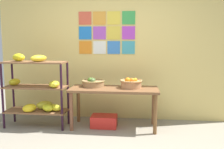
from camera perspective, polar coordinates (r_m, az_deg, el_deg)
The scene contains 6 objects.
back_wall_with_art at distance 4.47m, azimuth 0.44°, elevation 8.51°, with size 4.36×0.07×3.00m.
banana_shelf_unit at distance 4.25m, azimuth -17.36°, elevation -3.08°, with size 1.04×0.44×1.25m.
display_table at distance 4.02m, azimuth 0.46°, elevation -4.52°, with size 1.46×0.58×0.68m.
fruit_basket_left at distance 4.14m, azimuth -4.52°, elevation -1.95°, with size 0.39×0.39×0.16m.
fruit_basket_centre at distance 4.01m, azimuth 4.56°, elevation -2.06°, with size 0.37×0.37×0.18m.
produce_crate_under_table at distance 4.17m, azimuth -1.90°, elevation -11.02°, with size 0.43×0.29×0.20m, color red.
Camera 1 is at (0.46, -2.54, 1.43)m, focal length 38.49 mm.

